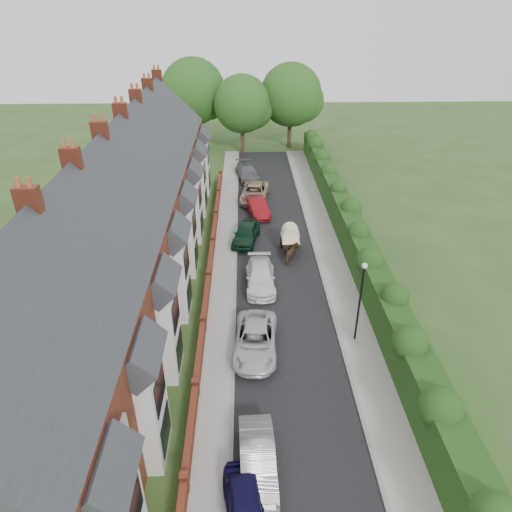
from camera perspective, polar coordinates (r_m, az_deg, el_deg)
The scene contains 23 objects.
ground at distance 23.88m, azimuth 5.98°, elevation -16.77°, with size 140.00×140.00×0.00m, color #2D4C1E.
road at distance 32.32m, azimuth 2.83°, elevation -2.46°, with size 6.00×58.00×0.02m, color black.
pavement_hedge_side at distance 32.84m, azimuth 9.99°, elevation -2.26°, with size 2.20×58.00×0.12m, color #9A9691.
pavement_house_side at distance 32.24m, azimuth -4.01°, elevation -2.48°, with size 1.70×58.00×0.12m, color #9A9691.
kerb_hedge_side at distance 32.65m, azimuth 8.18°, elevation -2.29°, with size 0.18×58.00×0.13m, color gray.
kerb_house_side at distance 32.21m, azimuth -2.59°, elevation -2.46°, with size 0.18×58.00×0.13m, color gray.
hedge at distance 32.46m, azimuth 13.34°, elevation 0.12°, with size 2.10×58.00×2.85m.
terrace_row at distance 30.25m, azimuth -16.84°, elevation 3.47°, with size 9.05×40.50×11.50m.
garden_wall_row at distance 31.25m, azimuth -5.94°, elevation -2.87°, with size 0.35×40.35×1.10m.
lamppost at distance 25.36m, azimuth 12.98°, elevation -4.50°, with size 0.32×0.32×5.16m.
tree_far_left at distance 57.44m, azimuth -1.40°, elevation 18.32°, with size 7.14×6.80×9.29m.
tree_far_right at distance 59.61m, azimuth 4.75°, elevation 19.25°, with size 7.98×7.60×10.31m.
tree_far_back at distance 60.49m, azimuth -7.40°, elevation 19.57°, with size 8.40×8.00×10.82m.
car_navy at distance 19.44m, azimuth -1.35°, elevation -29.11°, with size 1.56×3.89×1.32m, color #0E0B33.
car_silver_a at distance 20.57m, azimuth 0.20°, elevation -24.07°, with size 1.46×4.18×1.38m, color #9C9CA0.
car_silver_b at distance 25.64m, azimuth -0.07°, elevation -10.46°, with size 2.33×5.06×1.41m, color silver.
car_white at distance 30.85m, azimuth 0.56°, elevation -2.66°, with size 1.92×4.73×1.37m, color white.
car_green at distance 36.39m, azimuth -1.24°, elevation 2.86°, with size 1.75×4.35×1.48m, color black.
car_red at distance 41.11m, azimuth 0.17°, elevation 6.17°, with size 1.53×4.38×1.44m, color maroon.
car_beige at distance 44.19m, azimuth -0.19°, elevation 7.93°, with size 2.44×5.28×1.47m, color tan.
car_grey at distance 49.70m, azimuth -1.10°, elevation 10.47°, with size 2.04×5.02×1.46m, color #5B5C63.
horse at distance 33.63m, azimuth 4.54°, elevation 0.24°, with size 0.75×1.65×1.39m, color #4D341C.
horse_cart at distance 34.92m, azimuth 4.30°, elevation 2.48°, with size 1.37×3.03×2.19m.
Camera 1 is at (-2.81, -16.18, 17.34)m, focal length 32.00 mm.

